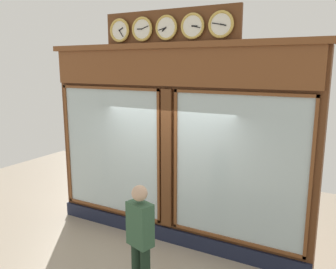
# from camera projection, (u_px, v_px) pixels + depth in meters

# --- Properties ---
(shop_facade) EXTENTS (5.17, 0.42, 4.19)m
(shop_facade) POSITION_uv_depth(u_px,v_px,m) (171.00, 144.00, 6.23)
(shop_facade) COLOR #5B3319
(shop_facade) RESTS_ON ground_plane
(pedestrian) EXTENTS (0.41, 0.32, 1.69)m
(pedestrian) POSITION_uv_depth(u_px,v_px,m) (140.00, 238.00, 4.73)
(pedestrian) COLOR #1C2F21
(pedestrian) RESTS_ON ground_plane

